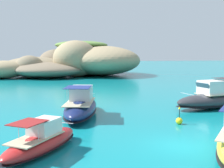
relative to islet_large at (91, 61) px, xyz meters
name	(u,v)px	position (x,y,z in m)	size (l,w,h in m)	color
ground_plane	(182,146)	(-4.32, -61.84, -3.86)	(400.00, 400.00, 0.00)	#0F7F89
islet_large	(91,61)	(0.00, 0.00, 0.00)	(30.49, 33.88, 9.26)	#9E8966
islet_small	(37,68)	(-14.47, -3.65, -1.65)	(29.28, 28.58, 5.40)	#84755B
motorboat_navy	(81,106)	(-9.36, -51.74, -2.93)	(5.17, 9.71, 2.91)	navy
motorboat_charcoal	(216,99)	(5.15, -51.37, -2.85)	(10.43, 4.53, 3.16)	#2D2D33
motorboat_red	(42,141)	(-12.85, -60.82, -3.20)	(5.46, 6.42, 2.05)	red
channel_buoy	(179,120)	(-1.91, -56.77, -3.52)	(0.56, 0.56, 1.48)	yellow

